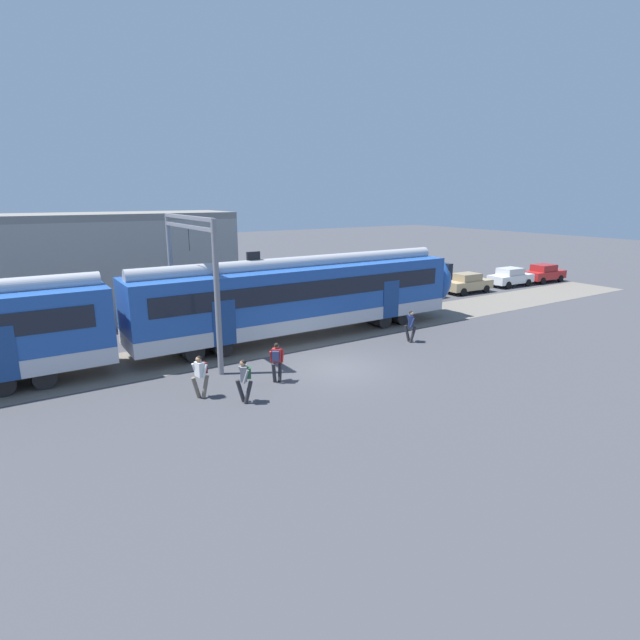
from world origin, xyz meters
name	(u,v)px	position (x,y,z in m)	size (l,w,h in m)	color
ground_plane	(335,368)	(0.00, 0.00, 0.00)	(160.00, 160.00, 0.00)	#424247
track_bed	(79,374)	(-9.65, 5.20, 0.01)	(80.00, 4.40, 0.01)	slate
commuter_train	(135,316)	(-7.17, 5.20, 2.25)	(38.05, 3.07, 4.73)	silver
pedestrian_white	(200,373)	(-6.10, -0.04, 0.99)	(0.69, 0.54, 1.67)	#6B6051
pedestrian_grey	(244,377)	(-4.90, -1.34, 0.99)	(0.58, 0.65, 1.67)	#28282D
pedestrian_red	(277,359)	(-2.94, -0.11, 0.99)	(0.67, 0.52, 1.67)	#28282D
pedestrian_navy	(411,324)	(5.56, 1.25, 0.96)	(0.47, 0.67, 1.67)	#28282D
parked_car_black	(419,289)	(13.58, 9.12, 0.78)	(4.08, 1.92, 1.54)	black
parked_car_tan	(467,283)	(18.58, 8.95, 0.78)	(4.06, 1.87, 1.54)	tan
parked_car_white	(511,277)	(23.92, 9.02, 0.78)	(4.04, 1.84, 1.54)	silver
parked_car_red	(544,273)	(28.21, 8.80, 0.78)	(4.04, 1.84, 1.54)	#B22323
catenary_gantry	(190,265)	(-4.52, 5.20, 4.31)	(0.24, 6.64, 6.53)	gray
background_building	(53,271)	(-9.41, 14.88, 3.21)	(20.69, 5.00, 9.20)	gray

